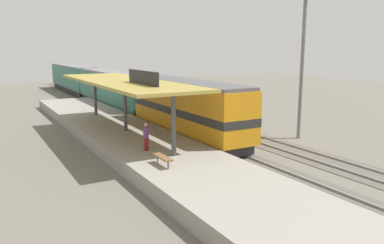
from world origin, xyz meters
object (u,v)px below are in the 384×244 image
Objects in this scene: platform_bench at (163,157)px; person_waiting at (146,135)px; passenger_carriage_front at (113,89)px; passenger_carriage_rear at (73,78)px; light_mast at (304,30)px; locomotive at (187,109)px.

platform_bench is 3.32m from person_waiting.
platform_bench is at bearing -102.92° from passenger_carriage_front.
passenger_carriage_front is 1.00× the size of passenger_carriage_rear.
light_mast is (13.80, 3.90, 7.05)m from platform_bench.
platform_bench is 0.08× the size of passenger_carriage_rear.
light_mast is (7.80, -43.05, 6.08)m from passenger_carriage_rear.
locomotive is 1.23× the size of light_mast.
light_mast is 14.89m from person_waiting.
locomotive reaches higher than person_waiting.
light_mast is at bearing -28.57° from locomotive.
passenger_carriage_rear is 44.17m from light_mast.
passenger_carriage_rear is (6.00, 46.95, 0.97)m from platform_bench.
passenger_carriage_front is at bearing 77.08° from platform_bench.
locomotive reaches higher than passenger_carriage_rear.
platform_bench is 0.08× the size of passenger_carriage_front.
person_waiting is at bearing 82.26° from platform_bench.
light_mast reaches higher than passenger_carriage_rear.
passenger_carriage_front is 24.35m from light_mast.
passenger_carriage_front is at bearing -90.00° from passenger_carriage_rear.
passenger_carriage_rear reaches higher than platform_bench.
platform_bench is 0.12× the size of locomotive.
locomotive is at bearing 151.43° from light_mast.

